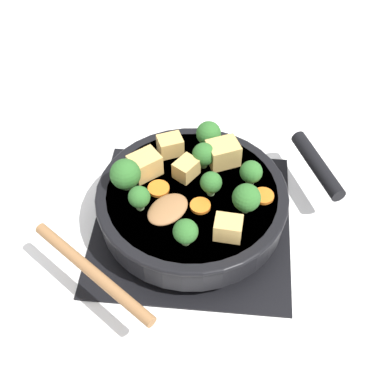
# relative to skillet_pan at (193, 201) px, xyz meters

# --- Properties ---
(ground_plane) EXTENTS (2.40, 2.40, 0.00)m
(ground_plane) POSITION_rel_skillet_pan_xyz_m (-0.00, 0.00, -0.05)
(ground_plane) COLOR white
(front_burner_grate) EXTENTS (0.31, 0.31, 0.03)m
(front_burner_grate) POSITION_rel_skillet_pan_xyz_m (-0.00, 0.00, -0.04)
(front_burner_grate) COLOR black
(front_burner_grate) RESTS_ON ground_plane
(skillet_pan) EXTENTS (0.30, 0.38, 0.05)m
(skillet_pan) POSITION_rel_skillet_pan_xyz_m (0.00, 0.00, 0.00)
(skillet_pan) COLOR black
(skillet_pan) RESTS_ON front_burner_grate
(wooden_spoon) EXTENTS (0.23, 0.22, 0.02)m
(wooden_spoon) POSITION_rel_skillet_pan_xyz_m (-0.11, 0.08, 0.03)
(wooden_spoon) COLOR olive
(wooden_spoon) RESTS_ON skillet_pan
(tofu_cube_center_large) EXTENTS (0.05, 0.06, 0.04)m
(tofu_cube_center_large) POSITION_rel_skillet_pan_xyz_m (0.07, -0.04, 0.04)
(tofu_cube_center_large) COLOR tan
(tofu_cube_center_large) RESTS_ON skillet_pan
(tofu_cube_near_handle) EXTENTS (0.04, 0.05, 0.03)m
(tofu_cube_near_handle) POSITION_rel_skillet_pan_xyz_m (0.08, 0.04, 0.04)
(tofu_cube_near_handle) COLOR tan
(tofu_cube_near_handle) RESTS_ON skillet_pan
(tofu_cube_east_chunk) EXTENTS (0.06, 0.06, 0.04)m
(tofu_cube_east_chunk) POSITION_rel_skillet_pan_xyz_m (0.03, 0.08, 0.04)
(tofu_cube_east_chunk) COLOR tan
(tofu_cube_east_chunk) RESTS_ON skillet_pan
(tofu_cube_west_chunk) EXTENTS (0.03, 0.04, 0.03)m
(tofu_cube_west_chunk) POSITION_rel_skillet_pan_xyz_m (-0.08, -0.06, 0.04)
(tofu_cube_west_chunk) COLOR tan
(tofu_cube_west_chunk) RESTS_ON skillet_pan
(tofu_cube_back_piece) EXTENTS (0.05, 0.04, 0.03)m
(tofu_cube_back_piece) POSITION_rel_skillet_pan_xyz_m (0.03, 0.01, 0.04)
(tofu_cube_back_piece) COLOR tan
(tofu_cube_back_piece) RESTS_ON skillet_pan
(broccoli_floret_near_spoon) EXTENTS (0.03, 0.03, 0.04)m
(broccoli_floret_near_spoon) POSITION_rel_skillet_pan_xyz_m (0.03, -0.08, 0.05)
(broccoli_floret_near_spoon) COLOR #709956
(broccoli_floret_near_spoon) RESTS_ON skillet_pan
(broccoli_floret_center_top) EXTENTS (0.04, 0.04, 0.04)m
(broccoli_floret_center_top) POSITION_rel_skillet_pan_xyz_m (0.06, -0.01, 0.05)
(broccoli_floret_center_top) COLOR #709956
(broccoli_floret_center_top) RESTS_ON skillet_pan
(broccoli_floret_east_rim) EXTENTS (0.04, 0.04, 0.04)m
(broccoli_floret_east_rim) POSITION_rel_skillet_pan_xyz_m (-0.09, 0.00, 0.05)
(broccoli_floret_east_rim) COLOR #709956
(broccoli_floret_east_rim) RESTS_ON skillet_pan
(broccoli_floret_west_rim) EXTENTS (0.03, 0.03, 0.04)m
(broccoli_floret_west_rim) POSITION_rel_skillet_pan_xyz_m (-0.04, 0.07, 0.04)
(broccoli_floret_west_rim) COLOR #709956
(broccoli_floret_west_rim) RESTS_ON skillet_pan
(broccoli_floret_north_edge) EXTENTS (0.04, 0.04, 0.05)m
(broccoli_floret_north_edge) POSITION_rel_skillet_pan_xyz_m (-0.03, -0.08, 0.05)
(broccoli_floret_north_edge) COLOR #709956
(broccoli_floret_north_edge) RESTS_ON skillet_pan
(broccoli_floret_south_cluster) EXTENTS (0.05, 0.05, 0.05)m
(broccoli_floret_south_cluster) POSITION_rel_skillet_pan_xyz_m (0.00, 0.10, 0.05)
(broccoli_floret_south_cluster) COLOR #709956
(broccoli_floret_south_cluster) RESTS_ON skillet_pan
(broccoli_floret_mid_floret) EXTENTS (0.03, 0.03, 0.04)m
(broccoli_floret_mid_floret) POSITION_rel_skillet_pan_xyz_m (-0.00, -0.03, 0.04)
(broccoli_floret_mid_floret) COLOR #709956
(broccoli_floret_mid_floret) RESTS_ON skillet_pan
(broccoli_floret_small_inner) EXTENTS (0.04, 0.04, 0.05)m
(broccoli_floret_small_inner) POSITION_rel_skillet_pan_xyz_m (0.10, -0.01, 0.05)
(broccoli_floret_small_inner) COLOR #709956
(broccoli_floret_small_inner) RESTS_ON skillet_pan
(carrot_slice_orange_thin) EXTENTS (0.03, 0.03, 0.01)m
(carrot_slice_orange_thin) POSITION_rel_skillet_pan_xyz_m (-0.01, -0.10, 0.02)
(carrot_slice_orange_thin) COLOR orange
(carrot_slice_orange_thin) RESTS_ON skillet_pan
(carrot_slice_near_center) EXTENTS (0.03, 0.03, 0.01)m
(carrot_slice_near_center) POSITION_rel_skillet_pan_xyz_m (-0.03, -0.01, 0.02)
(carrot_slice_near_center) COLOR orange
(carrot_slice_near_center) RESTS_ON skillet_pan
(carrot_slice_edge_slice) EXTENTS (0.03, 0.03, 0.01)m
(carrot_slice_edge_slice) POSITION_rel_skillet_pan_xyz_m (0.00, 0.05, 0.02)
(carrot_slice_edge_slice) COLOR orange
(carrot_slice_edge_slice) RESTS_ON skillet_pan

